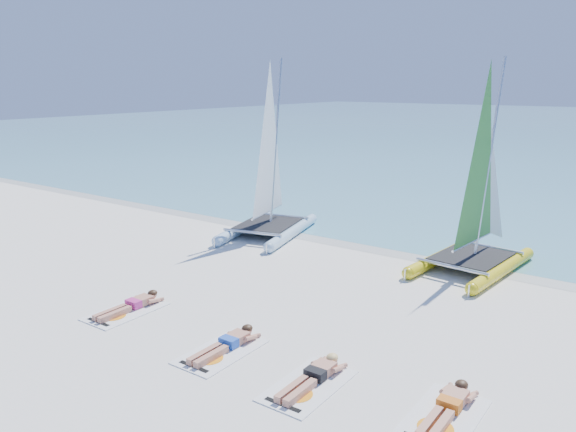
# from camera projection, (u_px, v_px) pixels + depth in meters

# --- Properties ---
(ground) EXTENTS (140.00, 140.00, 0.00)m
(ground) POSITION_uv_depth(u_px,v_px,m) (289.00, 304.00, 13.36)
(ground) COLOR silver
(ground) RESTS_ON ground
(wet_sand_strip) EXTENTS (140.00, 1.40, 0.01)m
(wet_sand_strip) POSITION_uv_depth(u_px,v_px,m) (390.00, 249.00, 17.72)
(wet_sand_strip) COLOR beige
(wet_sand_strip) RESTS_ON ground
(catamaran_blue) EXTENTS (3.17, 4.91, 6.18)m
(catamaran_blue) POSITION_uv_depth(u_px,v_px,m) (269.00, 181.00, 19.15)
(catamaran_blue) COLOR #BBDDF5
(catamaran_blue) RESTS_ON ground
(catamaran_yellow) EXTENTS (2.57, 4.84, 6.05)m
(catamaran_yellow) POSITION_uv_depth(u_px,v_px,m) (482.00, 200.00, 15.79)
(catamaran_yellow) COLOR #FAF61A
(catamaran_yellow) RESTS_ON ground
(towel_a) EXTENTS (1.00, 1.85, 0.02)m
(towel_a) POSITION_uv_depth(u_px,v_px,m) (126.00, 311.00, 12.92)
(towel_a) COLOR white
(towel_a) RESTS_ON ground
(sunbather_a) EXTENTS (0.37, 1.73, 0.26)m
(sunbather_a) POSITION_uv_depth(u_px,v_px,m) (132.00, 304.00, 13.05)
(sunbather_a) COLOR tan
(sunbather_a) RESTS_ON towel_a
(towel_b) EXTENTS (1.00, 1.85, 0.02)m
(towel_b) POSITION_uv_depth(u_px,v_px,m) (221.00, 352.00, 11.00)
(towel_b) COLOR white
(towel_b) RESTS_ON ground
(sunbather_b) EXTENTS (0.37, 1.73, 0.26)m
(sunbather_b) POSITION_uv_depth(u_px,v_px,m) (227.00, 343.00, 11.12)
(sunbather_b) COLOR tan
(sunbather_b) RESTS_ON towel_b
(towel_c) EXTENTS (1.00, 1.85, 0.02)m
(towel_c) POSITION_uv_depth(u_px,v_px,m) (308.00, 386.00, 9.77)
(towel_c) COLOR white
(towel_c) RESTS_ON ground
(sunbather_c) EXTENTS (0.37, 1.73, 0.26)m
(sunbather_c) POSITION_uv_depth(u_px,v_px,m) (314.00, 375.00, 9.90)
(sunbather_c) COLOR tan
(sunbather_c) RESTS_ON towel_c
(towel_d) EXTENTS (1.00, 1.85, 0.02)m
(towel_d) POSITION_uv_depth(u_px,v_px,m) (444.00, 418.00, 8.84)
(towel_d) COLOR white
(towel_d) RESTS_ON ground
(sunbather_d) EXTENTS (0.37, 1.73, 0.26)m
(sunbather_d) POSITION_uv_depth(u_px,v_px,m) (448.00, 406.00, 8.97)
(sunbather_d) COLOR tan
(sunbather_d) RESTS_ON towel_d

